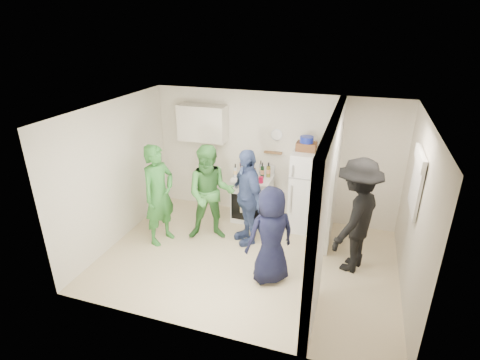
# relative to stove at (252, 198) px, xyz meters

# --- Properties ---
(floor) EXTENTS (4.80, 4.80, 0.00)m
(floor) POSITION_rel_stove_xyz_m (0.32, -1.37, -0.45)
(floor) COLOR #CCB88F
(floor) RESTS_ON ground
(wall_back) EXTENTS (4.80, 0.00, 4.80)m
(wall_back) POSITION_rel_stove_xyz_m (0.32, 0.33, 0.80)
(wall_back) COLOR silver
(wall_back) RESTS_ON floor
(wall_front) EXTENTS (4.80, 0.00, 4.80)m
(wall_front) POSITION_rel_stove_xyz_m (0.32, -3.07, 0.80)
(wall_front) COLOR silver
(wall_front) RESTS_ON floor
(wall_left) EXTENTS (0.00, 3.40, 3.40)m
(wall_left) POSITION_rel_stove_xyz_m (-2.08, -1.37, 0.80)
(wall_left) COLOR silver
(wall_left) RESTS_ON floor
(wall_right) EXTENTS (0.00, 3.40, 3.40)m
(wall_right) POSITION_rel_stove_xyz_m (2.72, -1.37, 0.80)
(wall_right) COLOR silver
(wall_right) RESTS_ON floor
(ceiling) EXTENTS (4.80, 4.80, 0.00)m
(ceiling) POSITION_rel_stove_xyz_m (0.32, -1.37, 2.05)
(ceiling) COLOR white
(ceiling) RESTS_ON wall_back
(partition_pier_back) EXTENTS (0.12, 1.20, 2.50)m
(partition_pier_back) POSITION_rel_stove_xyz_m (1.52, -0.27, 0.80)
(partition_pier_back) COLOR silver
(partition_pier_back) RESTS_ON floor
(partition_pier_front) EXTENTS (0.12, 1.20, 2.50)m
(partition_pier_front) POSITION_rel_stove_xyz_m (1.52, -2.47, 0.80)
(partition_pier_front) COLOR silver
(partition_pier_front) RESTS_ON floor
(partition_header) EXTENTS (0.12, 1.00, 0.40)m
(partition_header) POSITION_rel_stove_xyz_m (1.52, -1.37, 1.85)
(partition_header) COLOR silver
(partition_header) RESTS_ON partition_pier_back
(stove) EXTENTS (0.75, 0.63, 0.90)m
(stove) POSITION_rel_stove_xyz_m (0.00, 0.00, 0.00)
(stove) COLOR white
(stove) RESTS_ON floor
(upper_cabinet) EXTENTS (0.95, 0.34, 0.70)m
(upper_cabinet) POSITION_rel_stove_xyz_m (-1.08, 0.15, 1.40)
(upper_cabinet) COLOR silver
(upper_cabinet) RESTS_ON wall_back
(fridge) EXTENTS (0.64, 0.62, 1.55)m
(fridge) POSITION_rel_stove_xyz_m (1.08, -0.03, 0.32)
(fridge) COLOR white
(fridge) RESTS_ON floor
(wicker_basket) EXTENTS (0.35, 0.25, 0.15)m
(wicker_basket) POSITION_rel_stove_xyz_m (0.98, 0.02, 1.17)
(wicker_basket) COLOR brown
(wicker_basket) RESTS_ON fridge
(blue_bowl) EXTENTS (0.24, 0.24, 0.11)m
(blue_bowl) POSITION_rel_stove_xyz_m (0.98, 0.02, 1.30)
(blue_bowl) COLOR navy
(blue_bowl) RESTS_ON wicker_basket
(yellow_cup_stack_top) EXTENTS (0.09, 0.09, 0.25)m
(yellow_cup_stack_top) POSITION_rel_stove_xyz_m (1.30, -0.13, 1.22)
(yellow_cup_stack_top) COLOR gold
(yellow_cup_stack_top) RESTS_ON fridge
(wall_clock) EXTENTS (0.22, 0.02, 0.22)m
(wall_clock) POSITION_rel_stove_xyz_m (0.37, 0.31, 1.25)
(wall_clock) COLOR white
(wall_clock) RESTS_ON wall_back
(spice_shelf) EXTENTS (0.35, 0.08, 0.03)m
(spice_shelf) POSITION_rel_stove_xyz_m (0.32, 0.28, 0.90)
(spice_shelf) COLOR olive
(spice_shelf) RESTS_ON wall_back
(nook_window) EXTENTS (0.03, 0.70, 0.80)m
(nook_window) POSITION_rel_stove_xyz_m (2.70, -1.17, 1.20)
(nook_window) COLOR black
(nook_window) RESTS_ON wall_right
(nook_window_frame) EXTENTS (0.04, 0.76, 0.86)m
(nook_window_frame) POSITION_rel_stove_xyz_m (2.69, -1.17, 1.20)
(nook_window_frame) COLOR white
(nook_window_frame) RESTS_ON wall_right
(nook_valance) EXTENTS (0.04, 0.82, 0.18)m
(nook_valance) POSITION_rel_stove_xyz_m (2.66, -1.17, 1.55)
(nook_valance) COLOR white
(nook_valance) RESTS_ON wall_right
(yellow_cup_stack_stove) EXTENTS (0.09, 0.09, 0.25)m
(yellow_cup_stack_stove) POSITION_rel_stove_xyz_m (-0.12, -0.22, 0.57)
(yellow_cup_stack_stove) COLOR yellow
(yellow_cup_stack_stove) RESTS_ON stove
(red_cup) EXTENTS (0.09, 0.09, 0.12)m
(red_cup) POSITION_rel_stove_xyz_m (0.22, -0.20, 0.51)
(red_cup) COLOR #B50C31
(red_cup) RESTS_ON stove
(person_green_left) EXTENTS (0.61, 0.76, 1.82)m
(person_green_left) POSITION_rel_stove_xyz_m (-1.32, -1.28, 0.46)
(person_green_left) COLOR #31762F
(person_green_left) RESTS_ON floor
(person_green_center) EXTENTS (1.03, 0.91, 1.77)m
(person_green_center) POSITION_rel_stove_xyz_m (-0.51, -0.90, 0.43)
(person_green_center) COLOR #3A7D37
(person_green_center) RESTS_ON floor
(person_denim) EXTENTS (0.99, 1.05, 1.74)m
(person_denim) POSITION_rel_stove_xyz_m (0.14, -0.80, 0.42)
(person_denim) COLOR #3C4D83
(person_denim) RESTS_ON floor
(person_navy) EXTENTS (0.89, 0.85, 1.54)m
(person_navy) POSITION_rel_stove_xyz_m (0.79, -1.75, 0.32)
(person_navy) COLOR black
(person_navy) RESTS_ON floor
(person_nook) EXTENTS (1.07, 1.37, 1.86)m
(person_nook) POSITION_rel_stove_xyz_m (1.96, -1.04, 0.48)
(person_nook) COLOR black
(person_nook) RESTS_ON floor
(bottle_a) EXTENTS (0.07, 0.07, 0.32)m
(bottle_a) POSITION_rel_stove_xyz_m (-0.26, 0.11, 0.61)
(bottle_a) COLOR maroon
(bottle_a) RESTS_ON stove
(bottle_b) EXTENTS (0.06, 0.06, 0.26)m
(bottle_b) POSITION_rel_stove_xyz_m (-0.16, -0.07, 0.58)
(bottle_b) COLOR #22531B
(bottle_b) RESTS_ON stove
(bottle_c) EXTENTS (0.07, 0.07, 0.25)m
(bottle_c) POSITION_rel_stove_xyz_m (-0.06, 0.15, 0.57)
(bottle_c) COLOR #9FA8AD
(bottle_c) RESTS_ON stove
(bottle_d) EXTENTS (0.08, 0.08, 0.27)m
(bottle_d) POSITION_rel_stove_xyz_m (0.03, -0.04, 0.59)
(bottle_d) COLOR brown
(bottle_d) RESTS_ON stove
(bottle_e) EXTENTS (0.06, 0.06, 0.29)m
(bottle_e) POSITION_rel_stove_xyz_m (0.11, 0.17, 0.60)
(bottle_e) COLOR #A1A8B2
(bottle_e) RESTS_ON stove
(bottle_f) EXTENTS (0.07, 0.07, 0.32)m
(bottle_f) POSITION_rel_stove_xyz_m (0.18, 0.02, 0.61)
(bottle_f) COLOR #13341A
(bottle_f) RESTS_ON stove
(bottle_g) EXTENTS (0.08, 0.08, 0.30)m
(bottle_g) POSITION_rel_stove_xyz_m (0.28, 0.12, 0.60)
(bottle_g) COLOR olive
(bottle_g) RESTS_ON stove
(bottle_h) EXTENTS (0.07, 0.07, 0.28)m
(bottle_h) POSITION_rel_stove_xyz_m (-0.31, -0.11, 0.59)
(bottle_h) COLOR silver
(bottle_h) RESTS_ON stove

